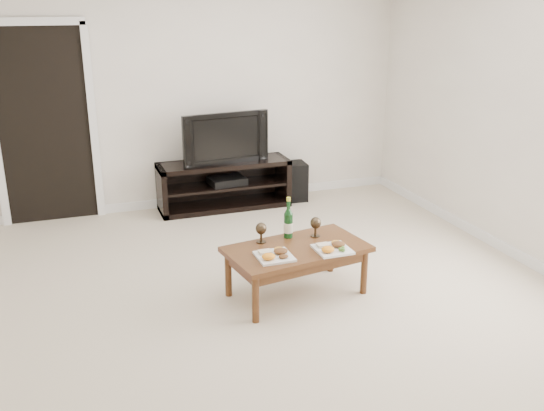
{
  "coord_description": "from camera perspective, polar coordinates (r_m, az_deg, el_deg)",
  "views": [
    {
      "loc": [
        -1.37,
        -3.97,
        2.31
      ],
      "look_at": [
        0.18,
        0.46,
        0.7
      ],
      "focal_mm": 40.0,
      "sensor_mm": 36.0,
      "label": 1
    }
  ],
  "objects": [
    {
      "name": "coffee_table",
      "position": [
        4.95,
        2.32,
        -6.16
      ],
      "size": [
        1.2,
        0.78,
        0.42
      ],
      "primitive_type": "cube",
      "rotation": [
        0.0,
        0.0,
        0.16
      ],
      "color": "#523516",
      "rests_on": "ground"
    },
    {
      "name": "wine_bottle",
      "position": [
        4.99,
        1.55,
        -1.14
      ],
      "size": [
        0.07,
        0.07,
        0.35
      ],
      "primitive_type": "cylinder",
      "color": "#0F3714",
      "rests_on": "coffee_table"
    },
    {
      "name": "goblet_left",
      "position": [
        4.92,
        -1.03,
        -2.57
      ],
      "size": [
        0.09,
        0.09,
        0.17
      ],
      "primitive_type": null,
      "color": "#392D1F",
      "rests_on": "coffee_table"
    },
    {
      "name": "back_wall",
      "position": [
        6.95,
        -7.86,
        10.43
      ],
      "size": [
        5.0,
        0.04,
        2.6
      ],
      "primitive_type": "cube",
      "color": "white",
      "rests_on": "ground"
    },
    {
      "name": "plate_left",
      "position": [
        4.66,
        0.22,
        -4.54
      ],
      "size": [
        0.27,
        0.27,
        0.07
      ],
      "primitive_type": "cube",
      "color": "white",
      "rests_on": "coffee_table"
    },
    {
      "name": "media_console",
      "position": [
        6.98,
        -4.53,
        1.95
      ],
      "size": [
        1.5,
        0.45,
        0.55
      ],
      "primitive_type": "cube",
      "color": "black",
      "rests_on": "ground"
    },
    {
      "name": "doorway",
      "position": [
        6.83,
        -20.61,
        6.91
      ],
      "size": [
        0.9,
        0.02,
        2.05
      ],
      "primitive_type": "cube",
      "color": "black",
      "rests_on": "ground"
    },
    {
      "name": "goblet_right",
      "position": [
        5.05,
        4.12,
        -2.02
      ],
      "size": [
        0.09,
        0.09,
        0.17
      ],
      "primitive_type": null,
      "color": "#392D1F",
      "rests_on": "coffee_table"
    },
    {
      "name": "floor",
      "position": [
        4.79,
        -0.22,
        -9.87
      ],
      "size": [
        5.5,
        5.5,
        0.0
      ],
      "primitive_type": "plane",
      "color": "beige",
      "rests_on": "ground"
    },
    {
      "name": "plate_right",
      "position": [
        4.81,
        5.72,
        -3.86
      ],
      "size": [
        0.27,
        0.27,
        0.07
      ],
      "primitive_type": "cube",
      "color": "white",
      "rests_on": "coffee_table"
    },
    {
      "name": "av_receiver",
      "position": [
        6.97,
        -4.24,
        2.35
      ],
      "size": [
        0.43,
        0.34,
        0.08
      ],
      "primitive_type": "cube",
      "rotation": [
        0.0,
        0.0,
        0.11
      ],
      "color": "black",
      "rests_on": "media_console"
    },
    {
      "name": "subwoofer",
      "position": [
        7.26,
        1.96,
        2.29
      ],
      "size": [
        0.33,
        0.33,
        0.46
      ],
      "primitive_type": "cube",
      "rotation": [
        0.0,
        0.0,
        -0.08
      ],
      "color": "black",
      "rests_on": "ground"
    },
    {
      "name": "television",
      "position": [
        6.84,
        -4.65,
        6.47
      ],
      "size": [
        1.01,
        0.25,
        0.58
      ],
      "primitive_type": "imported",
      "rotation": [
        0.0,
        0.0,
        0.12
      ],
      "color": "black",
      "rests_on": "media_console"
    }
  ]
}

